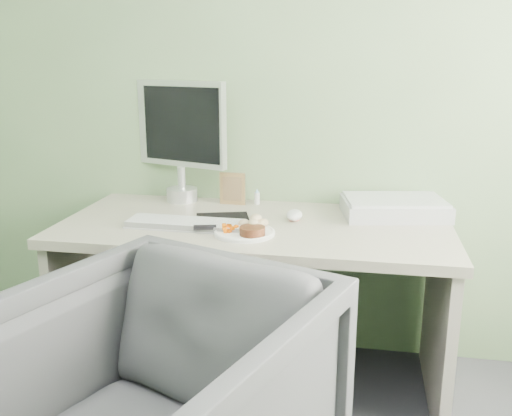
% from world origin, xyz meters
% --- Properties ---
extents(wall_back, '(3.50, 0.00, 3.50)m').
position_xyz_m(wall_back, '(0.00, 2.00, 1.35)').
color(wall_back, gray).
rests_on(wall_back, floor).
extents(desk, '(1.60, 0.75, 0.73)m').
position_xyz_m(desk, '(0.00, 1.62, 0.55)').
color(desk, '#B5AF98').
rests_on(desk, floor).
extents(plate, '(0.24, 0.24, 0.01)m').
position_xyz_m(plate, '(-0.01, 1.47, 0.74)').
color(plate, white).
rests_on(plate, desk).
extents(steak, '(0.10, 0.10, 0.03)m').
position_xyz_m(steak, '(0.03, 1.43, 0.76)').
color(steak, black).
rests_on(steak, plate).
extents(potato_pile, '(0.11, 0.09, 0.05)m').
position_xyz_m(potato_pile, '(0.02, 1.52, 0.77)').
color(potato_pile, '#A67851').
rests_on(potato_pile, plate).
extents(carrot_heap, '(0.06, 0.05, 0.04)m').
position_xyz_m(carrot_heap, '(-0.07, 1.46, 0.76)').
color(carrot_heap, '#E75E04').
rests_on(carrot_heap, plate).
extents(steak_knife, '(0.23, 0.07, 0.02)m').
position_xyz_m(steak_knife, '(-0.13, 1.45, 0.75)').
color(steak_knife, silver).
rests_on(steak_knife, plate).
extents(mousepad, '(0.27, 0.25, 0.00)m').
position_xyz_m(mousepad, '(-0.14, 1.66, 0.73)').
color(mousepad, black).
rests_on(mousepad, desk).
extents(keyboard, '(0.47, 0.15, 0.02)m').
position_xyz_m(keyboard, '(-0.26, 1.52, 0.75)').
color(keyboard, white).
rests_on(keyboard, desk).
extents(computer_mouse, '(0.07, 0.12, 0.04)m').
position_xyz_m(computer_mouse, '(0.16, 1.70, 0.75)').
color(computer_mouse, white).
rests_on(computer_mouse, desk).
extents(photo_frame, '(0.12, 0.02, 0.15)m').
position_xyz_m(photo_frame, '(-0.16, 1.90, 0.80)').
color(photo_frame, olive).
rests_on(photo_frame, desk).
extents(eyedrop_bottle, '(0.03, 0.03, 0.07)m').
position_xyz_m(eyedrop_bottle, '(-0.05, 1.93, 0.76)').
color(eyedrop_bottle, white).
rests_on(eyedrop_bottle, desk).
extents(scanner, '(0.48, 0.36, 0.07)m').
position_xyz_m(scanner, '(0.57, 1.84, 0.76)').
color(scanner, '#A9ACB1').
rests_on(scanner, desk).
extents(monitor, '(0.46, 0.19, 0.56)m').
position_xyz_m(monitor, '(-0.41, 1.94, 1.04)').
color(monitor, silver).
rests_on(monitor, desk).
extents(desk_chair, '(1.09, 1.10, 0.78)m').
position_xyz_m(desk_chair, '(-0.11, 0.78, 0.39)').
color(desk_chair, '#36363A').
rests_on(desk_chair, floor).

